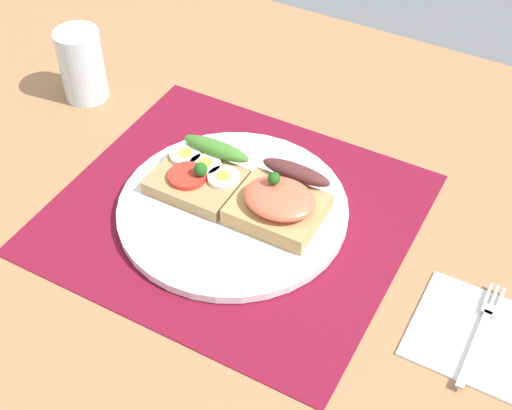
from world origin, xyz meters
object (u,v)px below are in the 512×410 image
at_px(sandwich_salmon, 280,201).
at_px(sandwich_egg_tomato, 200,173).
at_px(plate, 233,209).
at_px(fork, 481,330).
at_px(napkin, 489,339).
at_px(drinking_glass, 82,65).

bearing_deg(sandwich_salmon, sandwich_egg_tomato, 178.44).
bearing_deg(sandwich_egg_tomato, plate, -17.00).
distance_m(sandwich_salmon, fork, 0.25).
height_order(plate, sandwich_salmon, sandwich_salmon).
height_order(napkin, fork, fork).
height_order(sandwich_egg_tomato, fork, sandwich_egg_tomato).
distance_m(sandwich_salmon, napkin, 0.26).
distance_m(sandwich_egg_tomato, drinking_glass, 0.25).
height_order(plate, fork, plate).
height_order(plate, napkin, plate).
bearing_deg(drinking_glass, sandwich_egg_tomato, -19.95).
height_order(sandwich_egg_tomato, drinking_glass, drinking_glass).
relative_size(sandwich_salmon, napkin, 0.67).
relative_size(sandwich_egg_tomato, fork, 0.75).
distance_m(sandwich_salmon, drinking_glass, 0.35).
bearing_deg(drinking_glass, napkin, -12.65).
xyz_separation_m(plate, napkin, (0.30, -0.03, -0.01)).
distance_m(plate, sandwich_salmon, 0.06).
relative_size(plate, fork, 1.97).
bearing_deg(fork, drinking_glass, 167.48).
xyz_separation_m(sandwich_salmon, napkin, (0.25, -0.04, -0.03)).
xyz_separation_m(sandwich_egg_tomato, sandwich_salmon, (0.11, -0.00, 0.01)).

